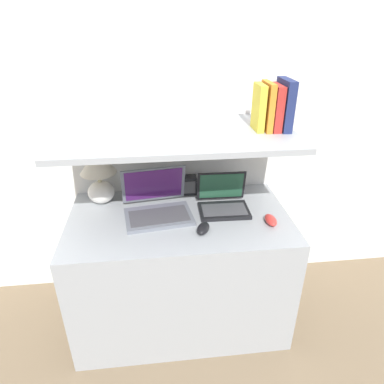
% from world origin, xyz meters
% --- Properties ---
extents(ground_plane, '(12.00, 12.00, 0.00)m').
position_xyz_m(ground_plane, '(0.00, 0.00, 0.00)').
color(ground_plane, '#7A664C').
extents(wall_back, '(6.00, 0.05, 2.40)m').
position_xyz_m(wall_back, '(0.00, 0.73, 1.20)').
color(wall_back, white).
rests_on(wall_back, ground_plane).
extents(desk, '(1.18, 0.67, 0.71)m').
position_xyz_m(desk, '(0.00, 0.33, 0.36)').
color(desk, '#999EA3').
rests_on(desk, ground_plane).
extents(back_riser, '(1.18, 0.04, 1.13)m').
position_xyz_m(back_riser, '(0.00, 0.69, 0.56)').
color(back_riser, white).
rests_on(back_riser, ground_plane).
extents(shelf, '(1.18, 0.60, 0.03)m').
position_xyz_m(shelf, '(0.00, 0.41, 1.14)').
color(shelf, '#999EA3').
rests_on(shelf, back_riser).
extents(table_lamp, '(0.20, 0.20, 0.31)m').
position_xyz_m(table_lamp, '(-0.42, 0.55, 0.89)').
color(table_lamp, white).
rests_on(table_lamp, desk).
extents(laptop_large, '(0.38, 0.34, 0.24)m').
position_xyz_m(laptop_large, '(-0.11, 0.38, 0.76)').
color(laptop_large, slate).
rests_on(laptop_large, desk).
extents(laptop_small, '(0.27, 0.22, 0.19)m').
position_xyz_m(laptop_small, '(0.25, 0.39, 0.76)').
color(laptop_small, black).
rests_on(laptop_small, desk).
extents(computer_mouse, '(0.09, 0.12, 0.04)m').
position_xyz_m(computer_mouse, '(0.11, 0.18, 0.73)').
color(computer_mouse, black).
rests_on(computer_mouse, desk).
extents(second_mouse, '(0.06, 0.11, 0.04)m').
position_xyz_m(second_mouse, '(0.46, 0.22, 0.73)').
color(second_mouse, red).
rests_on(second_mouse, desk).
extents(router_box, '(0.10, 0.07, 0.11)m').
position_xyz_m(router_box, '(0.07, 0.60, 0.77)').
color(router_box, black).
rests_on(router_box, desk).
extents(book_navy, '(0.04, 0.18, 0.24)m').
position_xyz_m(book_navy, '(0.54, 0.41, 1.28)').
color(book_navy, navy).
rests_on(book_navy, shelf).
extents(book_red, '(0.04, 0.16, 0.22)m').
position_xyz_m(book_red, '(0.49, 0.41, 1.26)').
color(book_red, '#A82823').
rests_on(book_red, shelf).
extents(book_orange, '(0.03, 0.16, 0.23)m').
position_xyz_m(book_orange, '(0.45, 0.41, 1.27)').
color(book_orange, orange).
rests_on(book_orange, shelf).
extents(book_yellow, '(0.03, 0.13, 0.22)m').
position_xyz_m(book_yellow, '(0.41, 0.41, 1.27)').
color(book_yellow, gold).
rests_on(book_yellow, shelf).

